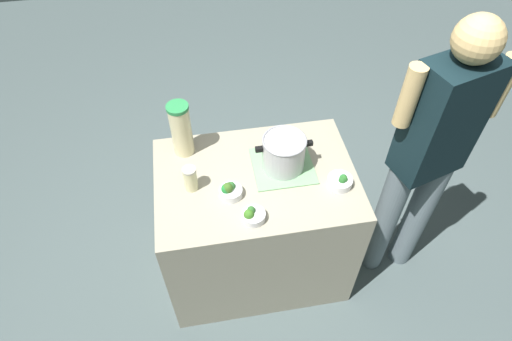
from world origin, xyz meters
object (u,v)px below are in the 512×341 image
person_cook (426,159)px  mason_jar (190,179)px  broccoli_bowl_front (340,181)px  lemonade_pitcher (181,129)px  cooking_pot (284,152)px  broccoli_bowl_center (252,215)px  broccoli_bowl_back (230,190)px

person_cook → mason_jar: bearing=175.2°
broccoli_bowl_front → person_cook: size_ratio=0.07×
lemonade_pitcher → broccoli_bowl_front: bearing=-26.3°
mason_jar → person_cook: size_ratio=0.08×
cooking_pot → broccoli_bowl_center: (-0.21, -0.30, -0.08)m
person_cook → lemonade_pitcher: bearing=162.9°
lemonade_pitcher → mason_jar: (0.02, -0.27, -0.09)m
cooking_pot → broccoli_bowl_center: cooking_pot is taller
broccoli_bowl_back → person_cook: (1.00, -0.02, 0.07)m
broccoli_bowl_center → person_cook: person_cook is taller
cooking_pot → person_cook: size_ratio=0.17×
broccoli_bowl_front → broccoli_bowl_center: bearing=-164.4°
mason_jar → lemonade_pitcher: bearing=94.2°
broccoli_bowl_front → broccoli_bowl_center: (-0.47, -0.13, -0.00)m
cooking_pot → broccoli_bowl_back: 0.34m
broccoli_bowl_center → broccoli_bowl_back: size_ratio=0.99×
broccoli_bowl_center → person_cook: bearing=8.7°
broccoli_bowl_center → broccoli_bowl_back: broccoli_bowl_back is taller
cooking_pot → broccoli_bowl_center: size_ratio=2.59×
cooking_pot → person_cook: 0.72m
cooking_pot → person_cook: (0.70, -0.16, -0.00)m
mason_jar → person_cook: person_cook is taller
broccoli_bowl_front → person_cook: bearing=1.0°
broccoli_bowl_back → lemonade_pitcher: bearing=120.3°
mason_jar → broccoli_bowl_front: size_ratio=1.11×
lemonade_pitcher → broccoli_bowl_back: (0.20, -0.35, -0.12)m
cooking_pot → lemonade_pitcher: bearing=158.0°
cooking_pot → broccoli_bowl_front: cooking_pot is taller
broccoli_bowl_back → broccoli_bowl_front: bearing=-3.0°
cooking_pot → broccoli_bowl_back: (-0.30, -0.14, -0.07)m
mason_jar → broccoli_bowl_front: 0.75m
mason_jar → broccoli_bowl_front: mason_jar is taller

